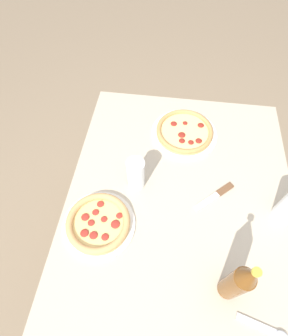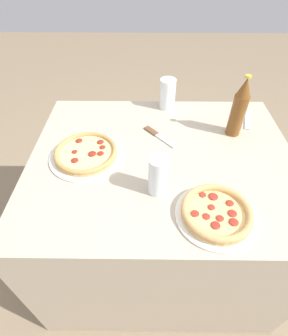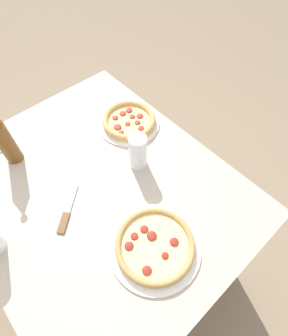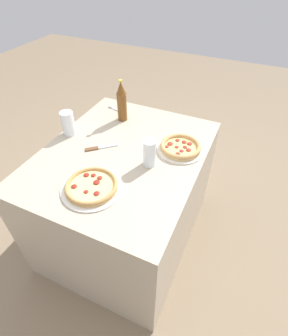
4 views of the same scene
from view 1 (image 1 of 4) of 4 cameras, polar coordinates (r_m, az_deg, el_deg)
name	(u,v)px [view 1 (image 1 of 4)]	position (r m, az deg, el deg)	size (l,w,h in m)	color
ground_plane	(166,249)	(1.74, 4.89, -17.12)	(8.00, 8.00, 0.00)	#847056
table	(172,228)	(1.38, 6.04, -12.92)	(1.08, 0.88, 0.75)	#B7A88E
pizza_pepperoni	(184,132)	(1.20, 8.68, 7.80)	(0.30, 0.30, 0.04)	silver
pizza_veggie	(98,223)	(0.97, -9.89, -11.69)	(0.26, 0.26, 0.04)	silver
glass_lemonade	(136,175)	(0.99, -1.77, -1.54)	(0.07, 0.07, 0.15)	white
beer_bottle	(239,282)	(0.84, 19.97, -22.30)	(0.06, 0.06, 0.27)	brown
knife	(216,195)	(1.06, 15.39, -5.74)	(0.14, 0.16, 0.01)	brown
spoon	(268,330)	(0.99, 25.47, -29.22)	(0.06, 0.15, 0.01)	silver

